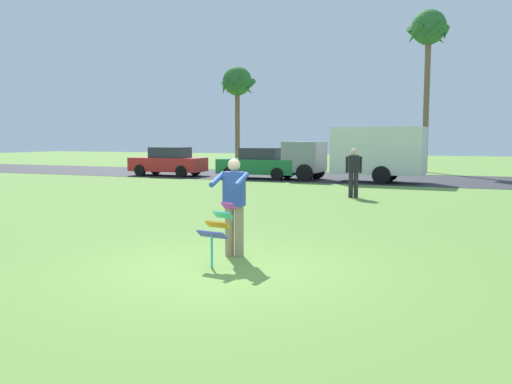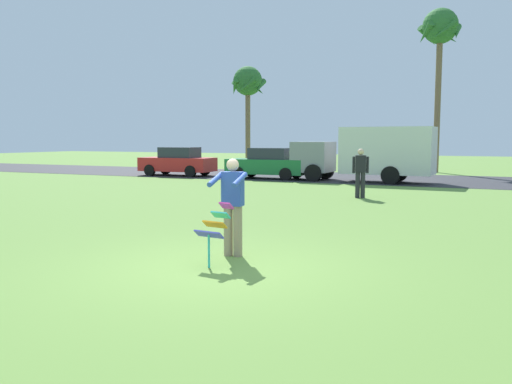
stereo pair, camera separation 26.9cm
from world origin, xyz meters
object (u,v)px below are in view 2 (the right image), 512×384
(kite_held, at_px, (215,226))
(person_walker_near, at_px, (360,172))
(parked_car_green, at_px, (268,164))
(person_kite_flyer, at_px, (232,203))
(parked_car_red, at_px, (178,162))
(parked_truck_grey_van, at_px, (370,153))
(palm_tree_right_near, at_px, (440,34))
(palm_tree_left_near, at_px, (248,85))

(kite_held, distance_m, person_walker_near, 10.75)
(person_walker_near, bearing_deg, parked_car_green, 132.91)
(person_kite_flyer, xyz_separation_m, parked_car_red, (-11.90, 16.85, -0.18))
(parked_car_green, xyz_separation_m, parked_truck_grey_van, (5.27, 0.00, 0.64))
(parked_car_red, relative_size, parked_car_green, 1.01)
(parked_car_green, relative_size, person_walker_near, 2.44)
(parked_car_red, xyz_separation_m, parked_truck_grey_van, (10.79, 0.00, 0.64))
(person_kite_flyer, relative_size, palm_tree_right_near, 0.18)
(palm_tree_right_near, distance_m, person_walker_near, 17.49)
(kite_held, relative_size, parked_car_red, 0.24)
(parked_car_red, distance_m, palm_tree_left_near, 11.07)
(parked_car_green, distance_m, parked_truck_grey_van, 5.31)
(kite_held, relative_size, person_walker_near, 0.59)
(parked_car_red, bearing_deg, parked_car_green, -0.01)
(parked_car_green, bearing_deg, palm_tree_left_near, 120.34)
(kite_held, distance_m, palm_tree_left_near, 30.43)
(person_kite_flyer, xyz_separation_m, person_walker_near, (-0.00, 9.99, -0.02))
(parked_car_red, bearing_deg, kite_held, -55.82)
(kite_held, relative_size, parked_car_green, 0.24)
(parked_truck_grey_van, xyz_separation_m, person_walker_near, (1.10, -6.86, -0.48))
(parked_car_green, bearing_deg, parked_truck_grey_van, 0.01)
(palm_tree_right_near, bearing_deg, parked_car_green, -129.82)
(parked_car_green, bearing_deg, palm_tree_right_near, 50.18)
(palm_tree_right_near, xyz_separation_m, person_walker_near, (-1.08, -15.80, -7.41))
(parked_car_red, bearing_deg, person_walker_near, -29.97)
(person_kite_flyer, distance_m, kite_held, 0.81)
(parked_car_green, height_order, palm_tree_left_near, palm_tree_left_near)
(person_kite_flyer, relative_size, parked_car_red, 0.41)
(parked_car_red, relative_size, parked_truck_grey_van, 0.63)
(kite_held, xyz_separation_m, parked_car_red, (-11.95, 17.60, 0.11))
(palm_tree_right_near, bearing_deg, kite_held, -92.20)
(parked_car_green, distance_m, person_walker_near, 9.36)
(kite_held, distance_m, parked_car_green, 18.74)
(parked_truck_grey_van, bearing_deg, palm_tree_left_near, 138.35)
(parked_car_green, height_order, parked_truck_grey_van, parked_truck_grey_van)
(parked_car_red, xyz_separation_m, palm_tree_left_near, (-0.21, 9.78, 5.19))
(parked_truck_grey_van, height_order, person_walker_near, parked_truck_grey_van)
(kite_held, xyz_separation_m, person_walker_near, (-0.06, 10.74, 0.27))
(parked_truck_grey_van, relative_size, palm_tree_left_near, 0.93)
(kite_held, relative_size, parked_truck_grey_van, 0.15)
(person_kite_flyer, distance_m, parked_car_green, 18.02)
(parked_car_green, relative_size, parked_truck_grey_van, 0.62)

